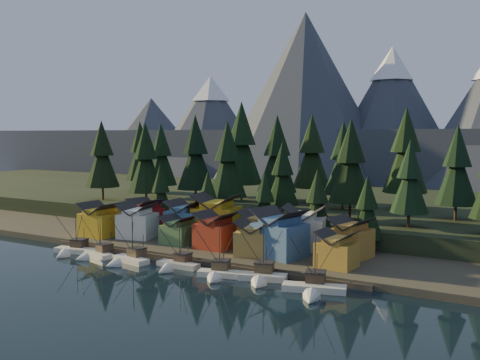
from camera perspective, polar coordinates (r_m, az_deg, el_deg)
The scene contains 45 objects.
ground at distance 105.80m, azimuth -10.13°, elevation -10.45°, with size 500.00×500.00×0.00m, color black.
shore_strip at distance 137.66m, azimuth 0.78°, elevation -6.44°, with size 400.00×50.00×1.50m, color #383329.
hillside at distance 181.88m, azimuth 8.56°, elevation -2.98°, with size 420.00×100.00×6.00m, color black.
dock at distance 118.30m, azimuth -4.89°, elevation -8.49°, with size 80.00×4.00×1.00m, color #4F4438.
mountain_ridge at distance 299.51m, azimuth 16.68°, elevation 4.40°, with size 560.00×190.00×90.00m.
boat_0 at distance 131.45m, azimuth -17.50°, elevation -6.61°, with size 10.38×10.94×11.32m.
boat_1 at distance 125.87m, azimuth -15.21°, elevation -7.03°, with size 8.74×9.32×10.90m.
boat_2 at distance 119.01m, azimuth -11.99°, elevation -7.65°, with size 9.75×10.32×11.39m.
boat_3 at distance 112.98m, azimuth -6.94°, elevation -8.39°, with size 9.69×10.54×10.61m.
boat_4 at distance 105.23m, azimuth -2.41°, elevation -9.17°, with size 8.96×9.58×11.27m.
boat_5 at distance 102.58m, azimuth 2.32°, elevation -9.49°, with size 9.98×10.59×12.03m.
boat_6 at distance 96.05m, azimuth 7.86°, elevation -10.69°, with size 11.99×12.53×11.99m.
house_front_0 at distance 143.28m, azimuth -14.72°, elevation -4.00°, with size 8.74×8.26×8.69m.
house_front_1 at distance 138.94m, azimuth -10.89°, elevation -4.17°, with size 10.13×9.87×8.82m.
house_front_2 at distance 129.91m, azimuth -6.64°, elevation -5.23°, with size 6.93×6.98×6.77m.
house_front_3 at distance 124.22m, azimuth -2.63°, elevation -5.27°, with size 8.63×8.26×8.40m.
house_front_4 at distance 117.48m, azimuth 1.53°, elevation -6.05°, with size 9.29×9.72×7.70m.
house_front_5 at distance 115.57m, azimuth 4.27°, elevation -5.53°, with size 11.59×10.90×10.40m.
house_front_6 at distance 108.50m, azimuth 10.28°, elevation -7.18°, with size 7.76×7.39×7.25m.
house_back_0 at distance 147.28m, azimuth -10.03°, elevation -3.63°, with size 9.47×9.21×8.87m.
house_back_1 at distance 137.22m, azimuth -5.81°, elevation -4.06°, with size 8.96×9.06×9.54m.
house_back_2 at distance 135.22m, azimuth -2.50°, elevation -3.78°, with size 12.30×11.61×11.31m.
house_back_3 at distance 125.31m, azimuth 2.08°, elevation -5.11°, with size 9.16×8.30×8.70m.
house_back_4 at distance 123.90m, azimuth 6.86°, elevation -4.93°, with size 11.14×10.88×10.03m.
house_back_5 at distance 117.52m, azimuth 11.78°, elevation -5.92°, with size 9.04×9.11×8.58m.
tree_hill_0 at distance 182.49m, azimuth -14.50°, elevation 2.44°, with size 11.34×11.34×26.41m.
tree_hill_1 at distance 186.47m, azimuth -8.40°, elevation 2.47°, with size 11.01×11.01×25.66m.
tree_hill_2 at distance 164.70m, azimuth -10.03°, elevation 2.09°, with size 10.94×10.94×25.48m.
tree_hill_3 at distance 168.03m, azimuth -4.78°, elevation 2.66°, with size 11.99×11.99×27.93m.
tree_hill_4 at distance 176.29m, azimuth 0.16°, elevation 3.62°, with size 14.00×14.00×32.61m.
tree_hill_5 at distance 149.86m, azimuth -1.33°, elevation 1.92°, with size 11.01×11.01×25.64m.
tree_hill_6 at distance 159.06m, azimuth 3.97°, elevation 2.48°, with size 11.85×11.85×27.62m.
tree_hill_7 at distance 139.68m, azimuth 4.55°, elevation 0.44°, with size 8.65×8.65×20.14m.
tree_hill_8 at distance 158.59m, azimuth 10.94°, elevation 2.03°, with size 11.06×11.06×25.77m.
tree_hill_9 at distance 139.93m, azimuth 11.72°, elevation 1.69°, with size 11.17×11.17×26.02m.
tree_hill_10 at distance 161.73m, azimuth 17.26°, elevation 2.72°, with size 12.78×12.78×29.77m.
tree_hill_11 at distance 131.04m, azimuth 17.65°, elevation 0.08°, with size 8.91×8.91×20.76m.
tree_hill_12 at distance 145.18m, azimuth 22.14°, elevation 1.21°, with size 10.51×10.51×24.48m.
tree_hill_15 at distance 172.87m, azimuth 7.66°, elevation 2.77°, with size 12.16×12.16×28.32m.
tree_hill_16 at distance 205.63m, azimuth -10.59°, elevation 2.85°, with size 11.51×11.51×26.81m.
tree_shore_0 at distance 151.61m, azimuth -8.47°, elevation -1.37°, with size 7.76×7.76×18.09m.
tree_shore_1 at distance 142.28m, azimuth -3.43°, elevation -2.03°, with size 7.22×7.22×16.81m.
tree_shore_2 at distance 133.66m, azimuth 2.65°, elevation -2.42°, with size 7.33×7.33×17.07m.
tree_shore_3 at distance 127.75m, azimuth 8.23°, elevation -2.49°, with size 7.87×7.87×18.33m.
tree_shore_4 at distance 123.88m, azimuth 13.39°, elevation -3.09°, with size 7.39×7.39×17.23m.
Camera 1 is at (66.37, -77.48, 28.02)m, focal length 40.00 mm.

